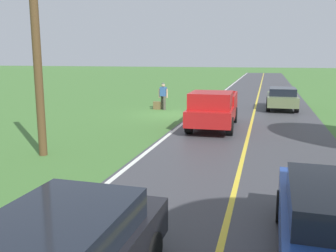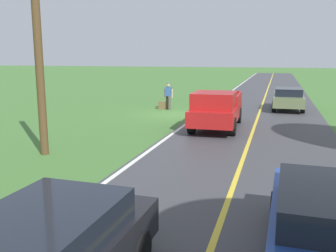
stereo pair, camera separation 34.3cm
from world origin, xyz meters
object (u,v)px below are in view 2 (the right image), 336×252
(pickup_truck_passing, at_px, (216,109))
(sedan_mid_oncoming, at_px, (330,224))
(hitchhiker_walking, at_px, (168,94))
(suitcase_carried, at_px, (162,105))
(sedan_near_oncoming, at_px, (288,98))
(utility_pole_roadside, at_px, (38,50))

(pickup_truck_passing, distance_m, sedan_mid_oncoming, 11.84)
(pickup_truck_passing, bearing_deg, sedan_mid_oncoming, 108.01)
(hitchhiker_walking, bearing_deg, suitcase_carried, 8.78)
(suitcase_carried, distance_m, sedan_mid_oncoming, 18.61)
(sedan_mid_oncoming, bearing_deg, pickup_truck_passing, -71.99)
(suitcase_carried, xyz_separation_m, sedan_near_oncoming, (-7.86, -2.21, 0.50))
(sedan_near_oncoming, relative_size, utility_pole_roadside, 0.61)
(suitcase_carried, distance_m, sedan_near_oncoming, 8.18)
(sedan_mid_oncoming, relative_size, sedan_near_oncoming, 1.01)
(pickup_truck_passing, height_order, sedan_mid_oncoming, pickup_truck_passing)
(suitcase_carried, height_order, sedan_mid_oncoming, sedan_mid_oncoming)
(sedan_near_oncoming, bearing_deg, sedan_mid_oncoming, 90.71)
(pickup_truck_passing, xyz_separation_m, sedan_near_oncoming, (-3.42, -7.70, -0.21))
(sedan_mid_oncoming, bearing_deg, hitchhiker_walking, -65.47)
(suitcase_carried, distance_m, pickup_truck_passing, 7.10)
(hitchhiker_walking, distance_m, sedan_mid_oncoming, 18.48)
(hitchhiker_walking, distance_m, sedan_near_oncoming, 7.74)
(pickup_truck_passing, xyz_separation_m, sedan_mid_oncoming, (-3.66, 11.26, -0.21))
(hitchhiker_walking, xyz_separation_m, suitcase_carried, (0.42, 0.07, -0.72))
(sedan_near_oncoming, bearing_deg, hitchhiker_walking, 16.05)
(sedan_mid_oncoming, distance_m, sedan_near_oncoming, 18.96)
(hitchhiker_walking, bearing_deg, sedan_near_oncoming, -163.95)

